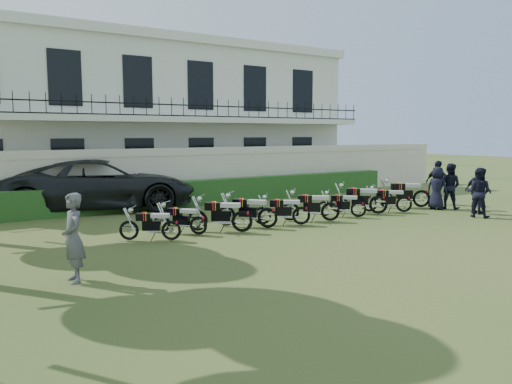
% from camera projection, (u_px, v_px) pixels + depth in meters
% --- Properties ---
extents(ground, '(100.00, 100.00, 0.00)m').
position_uv_depth(ground, '(312.00, 234.00, 14.50)').
color(ground, '#314A1D').
rests_on(ground, ground).
extents(perimeter_wall, '(30.00, 0.35, 2.30)m').
position_uv_depth(perimeter_wall, '(191.00, 175.00, 21.02)').
color(perimeter_wall, beige).
rests_on(perimeter_wall, ground).
extents(hedge, '(18.00, 0.60, 1.00)m').
position_uv_depth(hedge, '(221.00, 191.00, 20.97)').
color(hedge, '#204619').
rests_on(hedge, ground).
extents(building, '(20.40, 9.60, 7.40)m').
position_uv_depth(building, '(140.00, 117.00, 25.68)').
color(building, silver).
rests_on(building, ground).
extents(motorcycle_0, '(1.45, 1.02, 0.92)m').
position_uv_depth(motorcycle_0, '(171.00, 226.00, 13.49)').
color(motorcycle_0, black).
rests_on(motorcycle_0, ground).
extents(motorcycle_1, '(1.16, 1.32, 0.92)m').
position_uv_depth(motorcycle_1, '(198.00, 221.00, 14.23)').
color(motorcycle_1, black).
rests_on(motorcycle_1, ground).
extents(motorcycle_2, '(1.55, 1.37, 1.08)m').
position_uv_depth(motorcycle_2, '(242.00, 216.00, 14.59)').
color(motorcycle_2, black).
rests_on(motorcycle_2, ground).
extents(motorcycle_3, '(1.38, 1.54, 1.08)m').
position_uv_depth(motorcycle_3, '(268.00, 213.00, 15.22)').
color(motorcycle_3, black).
rests_on(motorcycle_3, ground).
extents(motorcycle_4, '(1.56, 1.07, 0.99)m').
position_uv_depth(motorcycle_4, '(301.00, 211.00, 15.79)').
color(motorcycle_4, black).
rests_on(motorcycle_4, ground).
extents(motorcycle_5, '(1.64, 1.21, 1.06)m').
position_uv_depth(motorcycle_5, '(330.00, 207.00, 16.43)').
color(motorcycle_5, black).
rests_on(motorcycle_5, ground).
extents(motorcycle_6, '(1.28, 1.24, 0.93)m').
position_uv_depth(motorcycle_6, '(359.00, 206.00, 17.20)').
color(motorcycle_6, black).
rests_on(motorcycle_6, ground).
extents(motorcycle_7, '(1.56, 1.49, 1.12)m').
position_uv_depth(motorcycle_7, '(378.00, 200.00, 17.91)').
color(motorcycle_7, black).
rests_on(motorcycle_7, ground).
extents(motorcycle_8, '(1.50, 1.19, 1.00)m').
position_uv_depth(motorcycle_8, '(404.00, 200.00, 18.29)').
color(motorcycle_8, black).
rests_on(motorcycle_8, ground).
extents(motorcycle_9, '(1.80, 1.32, 1.16)m').
position_uv_depth(motorcycle_9, '(422.00, 194.00, 19.47)').
color(motorcycle_9, black).
rests_on(motorcycle_9, ground).
extents(suv, '(7.61, 4.99, 1.95)m').
position_uv_depth(suv, '(101.00, 184.00, 18.93)').
color(suv, black).
rests_on(suv, ground).
extents(inspector, '(0.42, 0.64, 1.76)m').
position_uv_depth(inspector, '(73.00, 238.00, 9.73)').
color(inspector, '#5B5B60').
rests_on(inspector, ground).
extents(officer_1, '(0.90, 1.01, 1.73)m').
position_uv_depth(officer_1, '(478.00, 192.00, 17.29)').
color(officer_1, black).
rests_on(officer_1, ground).
extents(officer_2, '(0.45, 0.99, 1.66)m').
position_uv_depth(officer_2, '(478.00, 191.00, 17.98)').
color(officer_2, black).
rests_on(officer_2, ground).
extents(officer_3, '(0.69, 0.90, 1.64)m').
position_uv_depth(officer_3, '(437.00, 188.00, 19.05)').
color(officer_3, black).
rests_on(officer_3, ground).
extents(officer_4, '(0.90, 1.02, 1.76)m').
position_uv_depth(officer_4, '(449.00, 186.00, 19.26)').
color(officer_4, black).
rests_on(officer_4, ground).
extents(officer_5, '(0.53, 1.09, 1.81)m').
position_uv_depth(officer_5, '(438.00, 183.00, 20.35)').
color(officer_5, black).
rests_on(officer_5, ground).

